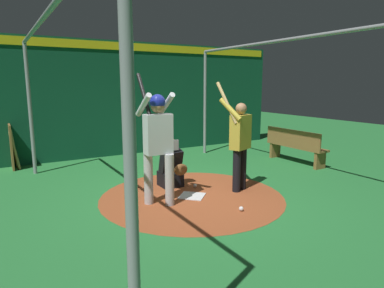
{
  "coord_description": "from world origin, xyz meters",
  "views": [
    {
      "loc": [
        4.96,
        -2.89,
        1.99
      ],
      "look_at": [
        0.0,
        0.0,
        0.95
      ],
      "focal_mm": 31.64,
      "sensor_mm": 36.0,
      "label": 1
    }
  ],
  "objects_px": {
    "catcher": "(171,168)",
    "bench": "(295,146)",
    "baseball_1": "(195,186)",
    "baseball_2": "(241,209)",
    "baseball_0": "(171,188)",
    "batter": "(158,138)",
    "visitor": "(240,141)",
    "bat_rack": "(12,147)",
    "home_plate": "(192,196)"
  },
  "relations": [
    {
      "from": "bench",
      "to": "catcher",
      "type": "bearing_deg",
      "value": -86.73
    },
    {
      "from": "visitor",
      "to": "bench",
      "type": "xyz_separation_m",
      "value": [
        -1.05,
        2.57,
        -0.5
      ]
    },
    {
      "from": "home_plate",
      "to": "catcher",
      "type": "bearing_deg",
      "value": -176.63
    },
    {
      "from": "catcher",
      "to": "baseball_1",
      "type": "distance_m",
      "value": 0.57
    },
    {
      "from": "batter",
      "to": "visitor",
      "type": "distance_m",
      "value": 1.62
    },
    {
      "from": "catcher",
      "to": "bench",
      "type": "bearing_deg",
      "value": 93.27
    },
    {
      "from": "batter",
      "to": "catcher",
      "type": "xyz_separation_m",
      "value": [
        -0.76,
        0.63,
        -0.74
      ]
    },
    {
      "from": "home_plate",
      "to": "bench",
      "type": "distance_m",
      "value": 3.66
    },
    {
      "from": "bat_rack",
      "to": "batter",
      "type": "bearing_deg",
      "value": 26.29
    },
    {
      "from": "baseball_1",
      "to": "bench",
      "type": "bearing_deg",
      "value": 99.07
    },
    {
      "from": "visitor",
      "to": "baseball_0",
      "type": "relative_size",
      "value": 27.16
    },
    {
      "from": "batter",
      "to": "catcher",
      "type": "bearing_deg",
      "value": 140.72
    },
    {
      "from": "bench",
      "to": "baseball_1",
      "type": "xyz_separation_m",
      "value": [
        0.51,
        -3.21,
        -0.4
      ]
    },
    {
      "from": "baseball_1",
      "to": "baseball_0",
      "type": "bearing_deg",
      "value": -101.78
    },
    {
      "from": "home_plate",
      "to": "bat_rack",
      "type": "distance_m",
      "value": 4.72
    },
    {
      "from": "home_plate",
      "to": "visitor",
      "type": "relative_size",
      "value": 0.21
    },
    {
      "from": "visitor",
      "to": "baseball_2",
      "type": "xyz_separation_m",
      "value": [
        0.87,
        -0.62,
        -0.9
      ]
    },
    {
      "from": "batter",
      "to": "bat_rack",
      "type": "bearing_deg",
      "value": -153.71
    },
    {
      "from": "baseball_0",
      "to": "baseball_2",
      "type": "xyz_separation_m",
      "value": [
        1.5,
        0.48,
        0.0
      ]
    },
    {
      "from": "visitor",
      "to": "bat_rack",
      "type": "distance_m",
      "value": 5.39
    },
    {
      "from": "batter",
      "to": "baseball_0",
      "type": "height_order",
      "value": "batter"
    },
    {
      "from": "bat_rack",
      "to": "baseball_1",
      "type": "xyz_separation_m",
      "value": [
        3.49,
        2.92,
        -0.46
      ]
    },
    {
      "from": "home_plate",
      "to": "visitor",
      "type": "bearing_deg",
      "value": 82.22
    },
    {
      "from": "batter",
      "to": "baseball_2",
      "type": "bearing_deg",
      "value": 46.05
    },
    {
      "from": "baseball_0",
      "to": "baseball_1",
      "type": "relative_size",
      "value": 1.0
    },
    {
      "from": "home_plate",
      "to": "bat_rack",
      "type": "xyz_separation_m",
      "value": [
        -3.9,
        -2.62,
        0.49
      ]
    },
    {
      "from": "batter",
      "to": "baseball_1",
      "type": "height_order",
      "value": "batter"
    },
    {
      "from": "home_plate",
      "to": "catcher",
      "type": "height_order",
      "value": "catcher"
    },
    {
      "from": "home_plate",
      "to": "visitor",
      "type": "xyz_separation_m",
      "value": [
        0.13,
        0.94,
        0.94
      ]
    },
    {
      "from": "bench",
      "to": "baseball_1",
      "type": "height_order",
      "value": "bench"
    },
    {
      "from": "baseball_1",
      "to": "baseball_2",
      "type": "xyz_separation_m",
      "value": [
        1.4,
        0.01,
        0.0
      ]
    },
    {
      "from": "baseball_0",
      "to": "baseball_1",
      "type": "distance_m",
      "value": 0.48
    },
    {
      "from": "bat_rack",
      "to": "baseball_0",
      "type": "height_order",
      "value": "bat_rack"
    },
    {
      "from": "catcher",
      "to": "baseball_0",
      "type": "xyz_separation_m",
      "value": [
        0.21,
        -0.12,
        -0.33
      ]
    },
    {
      "from": "baseball_2",
      "to": "home_plate",
      "type": "bearing_deg",
      "value": -162.42
    },
    {
      "from": "catcher",
      "to": "baseball_2",
      "type": "distance_m",
      "value": 1.78
    },
    {
      "from": "batter",
      "to": "baseball_1",
      "type": "bearing_deg",
      "value": 115.07
    },
    {
      "from": "batter",
      "to": "baseball_0",
      "type": "relative_size",
      "value": 29.05
    },
    {
      "from": "bat_rack",
      "to": "visitor",
      "type": "bearing_deg",
      "value": 41.46
    },
    {
      "from": "catcher",
      "to": "baseball_2",
      "type": "bearing_deg",
      "value": 11.8
    },
    {
      "from": "home_plate",
      "to": "batter",
      "type": "relative_size",
      "value": 0.2
    },
    {
      "from": "baseball_0",
      "to": "home_plate",
      "type": "bearing_deg",
      "value": 17.78
    },
    {
      "from": "home_plate",
      "to": "catcher",
      "type": "xyz_separation_m",
      "value": [
        -0.72,
        -0.04,
        0.36
      ]
    },
    {
      "from": "visitor",
      "to": "bench",
      "type": "bearing_deg",
      "value": 91.21
    },
    {
      "from": "home_plate",
      "to": "baseball_1",
      "type": "relative_size",
      "value": 5.68
    },
    {
      "from": "batter",
      "to": "bench",
      "type": "height_order",
      "value": "batter"
    },
    {
      "from": "visitor",
      "to": "baseball_1",
      "type": "bearing_deg",
      "value": -151.16
    },
    {
      "from": "batter",
      "to": "baseball_2",
      "type": "height_order",
      "value": "batter"
    },
    {
      "from": "visitor",
      "to": "baseball_0",
      "type": "bearing_deg",
      "value": -140.84
    },
    {
      "from": "catcher",
      "to": "baseball_1",
      "type": "height_order",
      "value": "catcher"
    }
  ]
}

